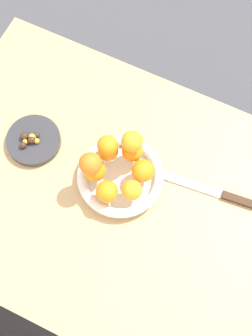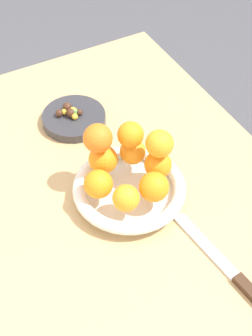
% 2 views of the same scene
% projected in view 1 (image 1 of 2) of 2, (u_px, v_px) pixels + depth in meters
% --- Properties ---
extents(ground_plane, '(6.00, 6.00, 0.00)m').
position_uv_depth(ground_plane, '(124.00, 254.00, 2.06)').
color(ground_plane, '#4C4C51').
extents(dining_table, '(1.10, 0.76, 0.74)m').
position_uv_depth(dining_table, '(123.00, 208.00, 1.45)').
color(dining_table, tan).
rests_on(dining_table, ground_plane).
extents(fruit_bowl, '(0.23, 0.23, 0.04)m').
position_uv_depth(fruit_bowl, '(120.00, 177.00, 1.36)').
color(fruit_bowl, white).
rests_on(fruit_bowl, dining_table).
extents(candy_dish, '(0.15, 0.15, 0.02)m').
position_uv_depth(candy_dish, '(34.00, 141.00, 1.41)').
color(candy_dish, '#333338').
rests_on(candy_dish, dining_table).
extents(orange_0, '(0.05, 0.05, 0.05)m').
position_uv_depth(orange_0, '(132.00, 190.00, 1.30)').
color(orange_0, orange).
rests_on(orange_0, fruit_bowl).
extents(orange_1, '(0.06, 0.06, 0.06)m').
position_uv_depth(orange_1, '(143.00, 171.00, 1.32)').
color(orange_1, orange).
rests_on(orange_1, fruit_bowl).
extents(orange_2, '(0.06, 0.06, 0.06)m').
position_uv_depth(orange_2, '(133.00, 151.00, 1.34)').
color(orange_2, orange).
rests_on(orange_2, fruit_bowl).
extents(orange_3, '(0.05, 0.05, 0.05)m').
position_uv_depth(orange_3, '(108.00, 151.00, 1.34)').
color(orange_3, orange).
rests_on(orange_3, fruit_bowl).
extents(orange_4, '(0.06, 0.06, 0.06)m').
position_uv_depth(orange_4, '(95.00, 170.00, 1.32)').
color(orange_4, orange).
rests_on(orange_4, fruit_bowl).
extents(orange_5, '(0.06, 0.06, 0.06)m').
position_uv_depth(orange_5, '(107.00, 191.00, 1.30)').
color(orange_5, orange).
rests_on(orange_5, fruit_bowl).
extents(orange_6, '(0.06, 0.06, 0.06)m').
position_uv_depth(orange_6, '(132.00, 141.00, 1.29)').
color(orange_6, orange).
rests_on(orange_6, orange_2).
extents(orange_7, '(0.05, 0.05, 0.05)m').
position_uv_depth(orange_7, '(107.00, 145.00, 1.29)').
color(orange_7, orange).
rests_on(orange_7, orange_3).
extents(orange_8, '(0.06, 0.06, 0.06)m').
position_uv_depth(orange_8, '(90.00, 164.00, 1.26)').
color(orange_8, orange).
rests_on(orange_8, orange_4).
extents(candy_ball_0, '(0.02, 0.02, 0.02)m').
position_uv_depth(candy_ball_0, '(32.00, 138.00, 1.39)').
color(candy_ball_0, '#4C9947').
rests_on(candy_ball_0, candy_dish).
extents(candy_ball_1, '(0.02, 0.02, 0.02)m').
position_uv_depth(candy_ball_1, '(24.00, 136.00, 1.39)').
color(candy_ball_1, '#472819').
rests_on(candy_ball_1, candy_dish).
extents(candy_ball_2, '(0.02, 0.02, 0.02)m').
position_uv_depth(candy_ball_2, '(32.00, 140.00, 1.39)').
color(candy_ball_2, '#472819').
rests_on(candy_ball_2, candy_dish).
extents(candy_ball_3, '(0.02, 0.02, 0.02)m').
position_uv_depth(candy_ball_3, '(37.00, 141.00, 1.39)').
color(candy_ball_3, gold).
rests_on(candy_ball_3, candy_dish).
extents(candy_ball_4, '(0.02, 0.02, 0.02)m').
position_uv_depth(candy_ball_4, '(23.00, 145.00, 1.39)').
color(candy_ball_4, '#472819').
rests_on(candy_ball_4, candy_dish).
extents(candy_ball_5, '(0.02, 0.02, 0.02)m').
position_uv_depth(candy_ball_5, '(32.00, 137.00, 1.39)').
color(candy_ball_5, gold).
rests_on(candy_ball_5, candy_dish).
extents(candy_ball_6, '(0.01, 0.01, 0.01)m').
position_uv_depth(candy_ball_6, '(25.00, 142.00, 1.39)').
color(candy_ball_6, gold).
rests_on(candy_ball_6, candy_dish).
extents(candy_ball_7, '(0.01, 0.01, 0.01)m').
position_uv_depth(candy_ball_7, '(37.00, 135.00, 1.40)').
color(candy_ball_7, '#472819').
rests_on(candy_ball_7, candy_dish).
extents(knife, '(0.26, 0.05, 0.01)m').
position_uv_depth(knife, '(216.00, 193.00, 1.36)').
color(knife, '#3F2819').
rests_on(knife, dining_table).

